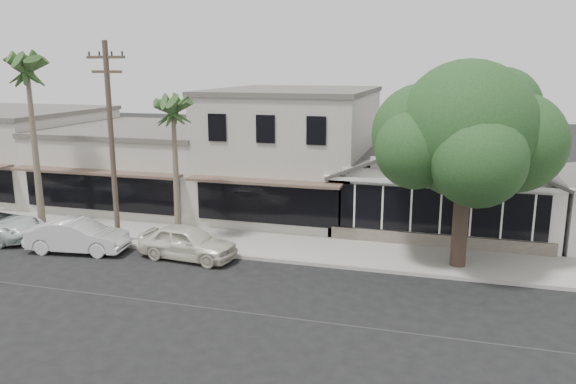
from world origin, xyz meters
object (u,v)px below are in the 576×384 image
(utility_pole, at_px, (111,140))
(car_1, at_px, (77,236))
(shade_tree, at_px, (465,133))
(car_0, at_px, (188,242))

(utility_pole, relative_size, car_1, 2.07)
(car_1, bearing_deg, shade_tree, -88.08)
(utility_pole, distance_m, car_1, 4.44)
(shade_tree, bearing_deg, utility_pole, -175.07)
(car_0, xyz_separation_m, car_1, (-5.00, -0.51, -0.00))
(car_0, distance_m, car_1, 5.03)
(car_0, bearing_deg, utility_pole, 83.69)
(car_1, xyz_separation_m, shade_tree, (15.85, 2.62, 4.70))
(car_0, bearing_deg, shade_tree, -73.09)
(car_0, relative_size, shade_tree, 0.51)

